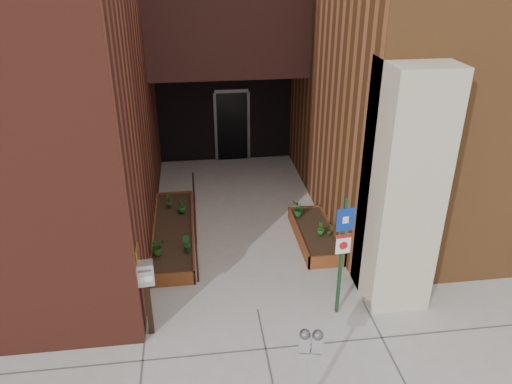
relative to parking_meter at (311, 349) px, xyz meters
name	(u,v)px	position (x,y,z in m)	size (l,w,h in m)	color
ground	(258,310)	(-0.42, 2.23, -1.12)	(80.00, 80.00, 0.00)	#9E9991
planter_left	(174,233)	(-1.97, 4.93, -0.99)	(0.90, 3.60, 0.30)	brown
planter_right	(315,235)	(1.18, 4.43, -0.99)	(0.80, 2.20, 0.30)	brown
handrail	(195,209)	(-1.47, 4.88, -0.37)	(0.04, 3.34, 0.90)	black
parking_meter	(311,349)	(0.00, 0.00, 0.00)	(0.33, 0.18, 1.45)	#B1B0B3
sign_post	(343,246)	(1.00, 1.98, 0.30)	(0.32, 0.09, 2.31)	#163E1F
payment_dropbox	(146,283)	(-2.30, 1.89, -0.09)	(0.30, 0.24, 1.43)	black
shrub_left_a	(157,246)	(-2.27, 3.88, -0.64)	(0.33, 0.33, 0.36)	#2A5A19
shrub_left_b	(187,244)	(-1.67, 3.92, -0.65)	(0.18, 0.18, 0.33)	#164E1B
shrub_left_c	(182,205)	(-1.77, 5.62, -0.64)	(0.20, 0.20, 0.36)	#1A5819
shrub_left_d	(169,199)	(-2.07, 5.94, -0.62)	(0.21, 0.21, 0.39)	#275E1B
shrub_right_a	(321,228)	(1.25, 4.19, -0.67)	(0.17, 0.17, 0.30)	#225C1A
shrub_right_b	(330,229)	(1.43, 4.13, -0.67)	(0.16, 0.16, 0.30)	#215919
shrub_right_c	(299,209)	(0.93, 5.07, -0.64)	(0.32, 0.32, 0.35)	#17521D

